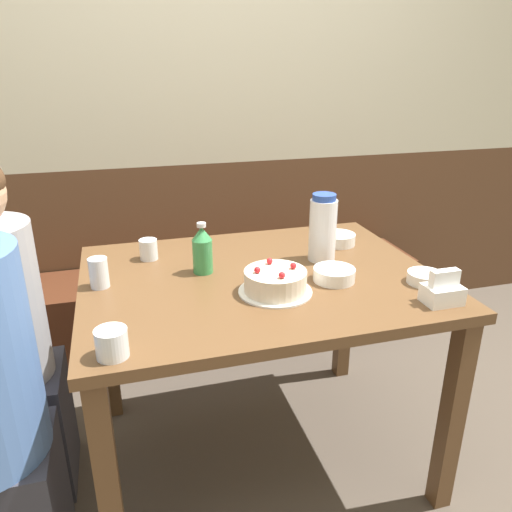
{
  "coord_description": "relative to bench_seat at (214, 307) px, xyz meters",
  "views": [
    {
      "loc": [
        -0.43,
        -1.47,
        1.42
      ],
      "look_at": [
        0.0,
        0.05,
        0.8
      ],
      "focal_mm": 35.0,
      "sensor_mm": 36.0,
      "label": 1
    }
  ],
  "objects": [
    {
      "name": "glass_tumbler_short",
      "position": [
        -0.34,
        -0.58,
        0.57
      ],
      "size": [
        0.06,
        0.06,
        0.07
      ],
      "color": "silver",
      "rests_on": "dining_table"
    },
    {
      "name": "napkin_holder",
      "position": [
        0.46,
        -1.17,
        0.57
      ],
      "size": [
        0.11,
        0.08,
        0.11
      ],
      "color": "white",
      "rests_on": "dining_table"
    },
    {
      "name": "bench_seat",
      "position": [
        0.0,
        0.0,
        0.0
      ],
      "size": [
        2.14,
        0.38,
        0.43
      ],
      "color": "#472314",
      "rests_on": "ground_plane"
    },
    {
      "name": "glass_water_tall",
      "position": [
        -0.51,
        -0.78,
        0.58
      ],
      "size": [
        0.06,
        0.06,
        0.1
      ],
      "color": "silver",
      "rests_on": "dining_table"
    },
    {
      "name": "bowl_rice_small",
      "position": [
        0.38,
        -0.62,
        0.55
      ],
      "size": [
        0.13,
        0.13,
        0.04
      ],
      "color": "white",
      "rests_on": "dining_table"
    },
    {
      "name": "birthday_cake",
      "position": [
        0.01,
        -0.97,
        0.57
      ],
      "size": [
        0.23,
        0.23,
        0.09
      ],
      "color": "white",
      "rests_on": "dining_table"
    },
    {
      "name": "bowl_soup_white",
      "position": [
        0.22,
        -0.94,
        0.55
      ],
      "size": [
        0.14,
        0.14,
        0.04
      ],
      "color": "white",
      "rests_on": "dining_table"
    },
    {
      "name": "ground_plane",
      "position": [
        0.0,
        -0.83,
        -0.22
      ],
      "size": [
        12.0,
        12.0,
        0.0
      ],
      "primitive_type": "plane",
      "color": "#4C4238"
    },
    {
      "name": "soju_bottle",
      "position": [
        -0.17,
        -0.75,
        0.61
      ],
      "size": [
        0.07,
        0.07,
        0.18
      ],
      "color": "#388E4C",
      "rests_on": "dining_table"
    },
    {
      "name": "dining_table",
      "position": [
        0.0,
        -0.83,
        0.43
      ],
      "size": [
        1.16,
        0.89,
        0.75
      ],
      "color": "brown",
      "rests_on": "ground_plane"
    },
    {
      "name": "bowl_side_dish",
      "position": [
        0.5,
        -1.04,
        0.55
      ],
      "size": [
        0.11,
        0.11,
        0.04
      ],
      "color": "white",
      "rests_on": "dining_table"
    },
    {
      "name": "back_wall",
      "position": [
        0.0,
        0.22,
        1.03
      ],
      "size": [
        4.8,
        0.04,
        2.5
      ],
      "color": "brown",
      "rests_on": "ground_plane"
    },
    {
      "name": "person_teal_shirt",
      "position": [
        -0.84,
        -0.74,
        0.34
      ],
      "size": [
        0.34,
        0.3,
        1.18
      ],
      "color": "#33333D",
      "rests_on": "ground_plane"
    },
    {
      "name": "glass_shot_small",
      "position": [
        -0.48,
        -1.2,
        0.57
      ],
      "size": [
        0.08,
        0.08,
        0.07
      ],
      "color": "silver",
      "rests_on": "dining_table"
    },
    {
      "name": "water_pitcher",
      "position": [
        0.26,
        -0.75,
        0.65
      ],
      "size": [
        0.1,
        0.1,
        0.24
      ],
      "color": "white",
      "rests_on": "dining_table"
    }
  ]
}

